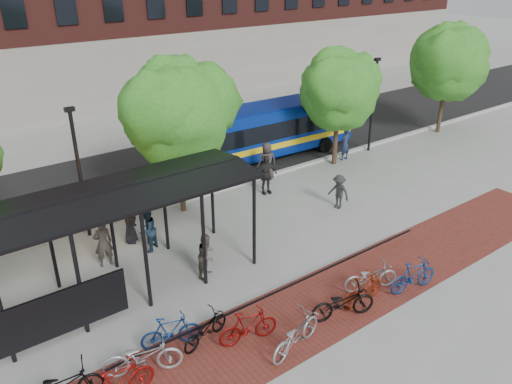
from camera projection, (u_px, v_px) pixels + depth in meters
ground at (286, 220)px, 20.68m from camera, size 160.00×160.00×0.00m
asphalt_street at (190, 162)px, 26.50m from camera, size 160.00×8.00×0.01m
curb at (232, 186)px, 23.57m from camera, size 160.00×0.25×0.12m
brick_strip at (337, 297)px, 15.96m from camera, size 24.00×3.00×0.01m
bike_rack_rail at (288, 298)px, 15.92m from camera, size 12.00×0.05×0.95m
bus_shelter at (86, 214)px, 14.68m from camera, size 10.60×3.07×3.60m
tree_b at (178, 108)px, 19.66m from camera, size 5.15×4.20×6.47m
tree_c at (340, 87)px, 24.67m from camera, size 4.66×3.80×5.92m
tree_d at (449, 59)px, 29.35m from camera, size 5.39×4.40×6.55m
lamp_post_left at (79, 170)px, 18.37m from camera, size 0.35×0.20×5.12m
lamp_post_right at (373, 103)px, 26.98m from camera, size 0.35×0.20×5.12m
bus at (263, 129)px, 26.32m from camera, size 10.80×2.87×2.89m
bike_1 at (119, 384)px, 11.96m from camera, size 1.89×0.66×1.12m
bike_2 at (143, 356)px, 12.83m from camera, size 2.17×1.47×1.08m
bike_3 at (171, 331)px, 13.73m from camera, size 1.76×0.95×1.02m
bike_4 at (205, 329)px, 13.93m from camera, size 1.78×1.03×0.88m
bike_5 at (248, 326)px, 13.89m from camera, size 1.82×0.88×1.05m
bike_6 at (296, 334)px, 13.59m from camera, size 2.15×1.18×1.07m
bike_8 at (343, 303)px, 14.84m from camera, size 2.16×1.33×1.07m
bike_9 at (363, 290)px, 15.43m from camera, size 1.75×0.51×1.05m
bike_10 at (371, 276)px, 16.13m from camera, size 1.98×1.25×0.98m
bike_11 at (413, 276)px, 16.08m from camera, size 1.88×0.83×1.09m
pedestrian_0 at (130, 224)px, 18.75m from camera, size 0.85×0.90×1.55m
pedestrian_1 at (103, 243)px, 17.24m from camera, size 0.69×0.47×1.81m
pedestrian_2 at (147, 230)px, 18.15m from camera, size 1.06×1.01×1.73m
pedestrian_4 at (266, 175)px, 22.63m from camera, size 1.15×0.66×1.85m
pedestrian_6 at (267, 161)px, 24.08m from camera, size 1.07×0.89×1.88m
pedestrian_7 at (345, 144)px, 26.48m from camera, size 0.69×0.49×1.79m
pedestrian_8 at (207, 255)px, 16.71m from camera, size 0.98×0.92×1.60m
pedestrian_9 at (339, 192)px, 21.32m from camera, size 0.77×1.10×1.54m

